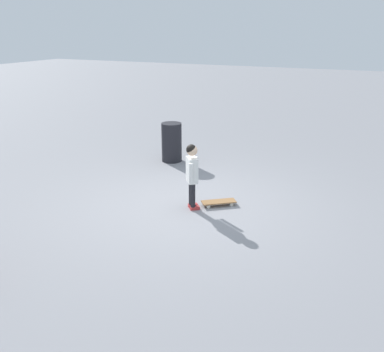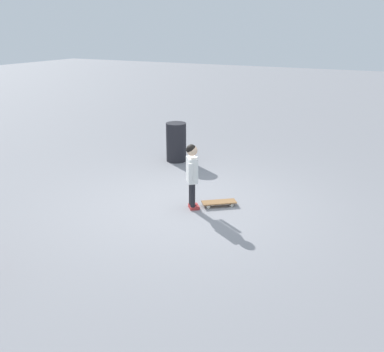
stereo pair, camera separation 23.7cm
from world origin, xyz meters
TOP-DOWN VIEW (x-y plane):
  - ground_plane at (0.00, 0.00)m, footprint 50.00×50.00m
  - child_person at (0.08, -0.07)m, footprint 0.27×0.40m
  - skateboard at (0.42, 0.22)m, footprint 0.56×0.49m
  - trash_bin at (-1.38, 2.04)m, footprint 0.43×0.43m

SIDE VIEW (x-z plane):
  - ground_plane at x=0.00m, z-range 0.00..0.00m
  - skateboard at x=0.42m, z-range 0.02..0.10m
  - trash_bin at x=-1.38m, z-range 0.00..0.83m
  - child_person at x=0.08m, z-range 0.13..1.19m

